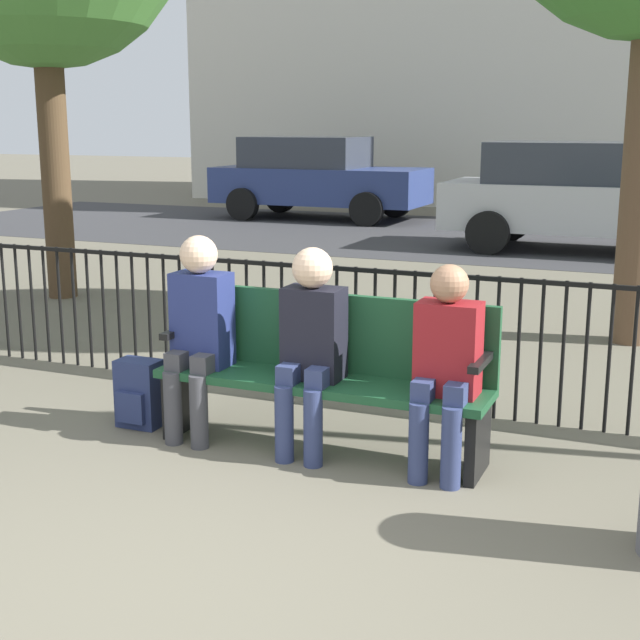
{
  "coord_description": "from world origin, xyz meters",
  "views": [
    {
      "loc": [
        1.94,
        -2.85,
        1.91
      ],
      "look_at": [
        0.0,
        1.75,
        0.8
      ],
      "focal_mm": 50.0,
      "sensor_mm": 36.0,
      "label": 1
    }
  ],
  "objects_px": {
    "park_bench": "(325,367)",
    "parked_car_0": "(316,176)",
    "seated_person_1": "(311,339)",
    "backpack": "(139,394)",
    "seated_person_2": "(446,359)",
    "parked_car_1": "(583,195)",
    "seated_person_0": "(199,325)"
  },
  "relations": [
    {
      "from": "seated_person_2",
      "to": "park_bench",
      "type": "bearing_deg",
      "value": 170.09
    },
    {
      "from": "parked_car_0",
      "to": "parked_car_1",
      "type": "bearing_deg",
      "value": -26.19
    },
    {
      "from": "park_bench",
      "to": "parked_car_0",
      "type": "xyz_separation_m",
      "value": [
        -5.12,
        11.84,
        0.34
      ]
    },
    {
      "from": "seated_person_0",
      "to": "seated_person_2",
      "type": "xyz_separation_m",
      "value": [
        1.54,
        -0.0,
        -0.05
      ]
    },
    {
      "from": "seated_person_0",
      "to": "park_bench",
      "type": "bearing_deg",
      "value": 9.34
    },
    {
      "from": "seated_person_1",
      "to": "seated_person_2",
      "type": "distance_m",
      "value": 0.8
    },
    {
      "from": "backpack",
      "to": "seated_person_1",
      "type": "bearing_deg",
      "value": -0.64
    },
    {
      "from": "seated_person_2",
      "to": "backpack",
      "type": "height_order",
      "value": "seated_person_2"
    },
    {
      "from": "park_bench",
      "to": "backpack",
      "type": "bearing_deg",
      "value": -174.64
    },
    {
      "from": "seated_person_0",
      "to": "seated_person_2",
      "type": "distance_m",
      "value": 1.54
    },
    {
      "from": "parked_car_0",
      "to": "seated_person_2",
      "type": "bearing_deg",
      "value": -63.85
    },
    {
      "from": "seated_person_1",
      "to": "parked_car_1",
      "type": "xyz_separation_m",
      "value": [
        0.39,
        9.28,
        0.15
      ]
    },
    {
      "from": "seated_person_1",
      "to": "seated_person_2",
      "type": "relative_size",
      "value": 1.04
    },
    {
      "from": "seated_person_0",
      "to": "parked_car_0",
      "type": "bearing_deg",
      "value": 109.94
    },
    {
      "from": "seated_person_2",
      "to": "parked_car_1",
      "type": "xyz_separation_m",
      "value": [
        -0.4,
        9.28,
        0.18
      ]
    },
    {
      "from": "park_bench",
      "to": "parked_car_1",
      "type": "xyz_separation_m",
      "value": [
        0.36,
        9.15,
        0.34
      ]
    },
    {
      "from": "seated_person_1",
      "to": "backpack",
      "type": "height_order",
      "value": "seated_person_1"
    },
    {
      "from": "park_bench",
      "to": "parked_car_0",
      "type": "height_order",
      "value": "parked_car_0"
    },
    {
      "from": "seated_person_1",
      "to": "parked_car_0",
      "type": "xyz_separation_m",
      "value": [
        -5.08,
        11.97,
        0.15
      ]
    },
    {
      "from": "seated_person_2",
      "to": "parked_car_0",
      "type": "height_order",
      "value": "parked_car_0"
    },
    {
      "from": "park_bench",
      "to": "parked_car_0",
      "type": "bearing_deg",
      "value": 113.39
    },
    {
      "from": "seated_person_2",
      "to": "parked_car_1",
      "type": "height_order",
      "value": "parked_car_1"
    },
    {
      "from": "park_bench",
      "to": "parked_car_0",
      "type": "distance_m",
      "value": 12.91
    },
    {
      "from": "park_bench",
      "to": "backpack",
      "type": "relative_size",
      "value": 4.58
    },
    {
      "from": "parked_car_1",
      "to": "parked_car_0",
      "type": "bearing_deg",
      "value": 153.81
    },
    {
      "from": "seated_person_2",
      "to": "backpack",
      "type": "bearing_deg",
      "value": 179.53
    },
    {
      "from": "backpack",
      "to": "parked_car_0",
      "type": "height_order",
      "value": "parked_car_0"
    },
    {
      "from": "park_bench",
      "to": "parked_car_1",
      "type": "relative_size",
      "value": 0.48
    },
    {
      "from": "seated_person_1",
      "to": "parked_car_1",
      "type": "distance_m",
      "value": 9.29
    },
    {
      "from": "seated_person_0",
      "to": "seated_person_1",
      "type": "distance_m",
      "value": 0.74
    },
    {
      "from": "seated_person_0",
      "to": "backpack",
      "type": "xyz_separation_m",
      "value": [
        -0.46,
        0.01,
        -0.49
      ]
    },
    {
      "from": "backpack",
      "to": "parked_car_1",
      "type": "xyz_separation_m",
      "value": [
        1.6,
        9.26,
        0.63
      ]
    }
  ]
}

